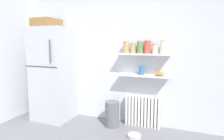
{
  "coord_description": "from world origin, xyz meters",
  "views": [
    {
      "loc": [
        1.0,
        -1.41,
        1.49
      ],
      "look_at": [
        -0.16,
        1.6,
        1.05
      ],
      "focal_mm": 30.82,
      "sensor_mm": 36.0,
      "label": 1
    }
  ],
  "objects_px": {
    "storage_jar_5": "(163,47)",
    "storage_jar_1": "(133,48)",
    "storage_jar_2": "(140,47)",
    "storage_jar_3": "(148,47)",
    "radiator": "(143,111)",
    "storage_jar_0": "(126,47)",
    "storage_jar_4": "(155,49)",
    "refrigerator": "(53,72)",
    "trash_bin": "(112,114)",
    "vase": "(142,70)",
    "shelf_bowl": "(160,74)",
    "pet_food_bowl": "(134,136)"
  },
  "relations": [
    {
      "from": "storage_jar_1",
      "to": "radiator",
      "type": "bearing_deg",
      "value": 8.93
    },
    {
      "from": "radiator",
      "to": "storage_jar_4",
      "type": "distance_m",
      "value": 1.14
    },
    {
      "from": "storage_jar_3",
      "to": "storage_jar_5",
      "type": "xyz_separation_m",
      "value": [
        0.25,
        0.0,
        -0.01
      ]
    },
    {
      "from": "storage_jar_3",
      "to": "vase",
      "type": "xyz_separation_m",
      "value": [
        -0.09,
        0.0,
        -0.41
      ]
    },
    {
      "from": "radiator",
      "to": "storage_jar_5",
      "type": "distance_m",
      "value": 1.2
    },
    {
      "from": "refrigerator",
      "to": "storage_jar_1",
      "type": "relative_size",
      "value": 10.78
    },
    {
      "from": "storage_jar_4",
      "to": "shelf_bowl",
      "type": "distance_m",
      "value": 0.43
    },
    {
      "from": "storage_jar_2",
      "to": "shelf_bowl",
      "type": "bearing_deg",
      "value": 0.0
    },
    {
      "from": "radiator",
      "to": "storage_jar_3",
      "type": "xyz_separation_m",
      "value": [
        0.06,
        -0.03,
        1.16
      ]
    },
    {
      "from": "storage_jar_0",
      "to": "storage_jar_4",
      "type": "distance_m",
      "value": 0.51
    },
    {
      "from": "storage_jar_0",
      "to": "storage_jar_2",
      "type": "height_order",
      "value": "storage_jar_2"
    },
    {
      "from": "vase",
      "to": "pet_food_bowl",
      "type": "relative_size",
      "value": 0.75
    },
    {
      "from": "storage_jar_2",
      "to": "storage_jar_5",
      "type": "bearing_deg",
      "value": 0.0
    },
    {
      "from": "refrigerator",
      "to": "storage_jar_0",
      "type": "height_order",
      "value": "refrigerator"
    },
    {
      "from": "storage_jar_3",
      "to": "pet_food_bowl",
      "type": "relative_size",
      "value": 1.07
    },
    {
      "from": "radiator",
      "to": "storage_jar_2",
      "type": "relative_size",
      "value": 2.86
    },
    {
      "from": "storage_jar_2",
      "to": "pet_food_bowl",
      "type": "xyz_separation_m",
      "value": [
        0.04,
        -0.46,
        -1.41
      ]
    },
    {
      "from": "storage_jar_4",
      "to": "storage_jar_1",
      "type": "bearing_deg",
      "value": 180.0
    },
    {
      "from": "storage_jar_0",
      "to": "storage_jar_1",
      "type": "distance_m",
      "value": 0.13
    },
    {
      "from": "vase",
      "to": "pet_food_bowl",
      "type": "bearing_deg",
      "value": -89.71
    },
    {
      "from": "radiator",
      "to": "storage_jar_2",
      "type": "bearing_deg",
      "value": -154.76
    },
    {
      "from": "storage_jar_2",
      "to": "storage_jar_3",
      "type": "relative_size",
      "value": 0.95
    },
    {
      "from": "storage_jar_5",
      "to": "trash_bin",
      "type": "distance_m",
      "value": 1.47
    },
    {
      "from": "storage_jar_4",
      "to": "shelf_bowl",
      "type": "height_order",
      "value": "storage_jar_4"
    },
    {
      "from": "storage_jar_4",
      "to": "storage_jar_3",
      "type": "bearing_deg",
      "value": 180.0
    },
    {
      "from": "storage_jar_4",
      "to": "pet_food_bowl",
      "type": "bearing_deg",
      "value": -115.59
    },
    {
      "from": "storage_jar_5",
      "to": "trash_bin",
      "type": "bearing_deg",
      "value": -167.23
    },
    {
      "from": "radiator",
      "to": "shelf_bowl",
      "type": "height_order",
      "value": "shelf_bowl"
    },
    {
      "from": "radiator",
      "to": "storage_jar_0",
      "type": "xyz_separation_m",
      "value": [
        -0.32,
        -0.03,
        1.15
      ]
    },
    {
      "from": "storage_jar_0",
      "to": "storage_jar_4",
      "type": "relative_size",
      "value": 1.34
    },
    {
      "from": "radiator",
      "to": "shelf_bowl",
      "type": "distance_m",
      "value": 0.76
    },
    {
      "from": "storage_jar_5",
      "to": "storage_jar_1",
      "type": "bearing_deg",
      "value": 180.0
    },
    {
      "from": "trash_bin",
      "to": "storage_jar_2",
      "type": "bearing_deg",
      "value": 22.77
    },
    {
      "from": "storage_jar_4",
      "to": "trash_bin",
      "type": "xyz_separation_m",
      "value": [
        -0.7,
        -0.19,
        -1.17
      ]
    },
    {
      "from": "storage_jar_0",
      "to": "storage_jar_1",
      "type": "relative_size",
      "value": 1.18
    },
    {
      "from": "storage_jar_1",
      "to": "storage_jar_5",
      "type": "height_order",
      "value": "storage_jar_5"
    },
    {
      "from": "refrigerator",
      "to": "trash_bin",
      "type": "bearing_deg",
      "value": 1.44
    },
    {
      "from": "storage_jar_5",
      "to": "vase",
      "type": "bearing_deg",
      "value": 180.0
    },
    {
      "from": "refrigerator",
      "to": "vase",
      "type": "distance_m",
      "value": 1.74
    },
    {
      "from": "storage_jar_5",
      "to": "shelf_bowl",
      "type": "distance_m",
      "value": 0.45
    },
    {
      "from": "trash_bin",
      "to": "pet_food_bowl",
      "type": "distance_m",
      "value": 0.59
    },
    {
      "from": "storage_jar_1",
      "to": "storage_jar_2",
      "type": "relative_size",
      "value": 0.83
    },
    {
      "from": "storage_jar_0",
      "to": "storage_jar_2",
      "type": "distance_m",
      "value": 0.25
    },
    {
      "from": "shelf_bowl",
      "to": "storage_jar_1",
      "type": "bearing_deg",
      "value": 180.0
    },
    {
      "from": "refrigerator",
      "to": "storage_jar_2",
      "type": "relative_size",
      "value": 8.92
    },
    {
      "from": "pet_food_bowl",
      "to": "storage_jar_5",
      "type": "bearing_deg",
      "value": 52.84
    },
    {
      "from": "radiator",
      "to": "storage_jar_4",
      "type": "height_order",
      "value": "storage_jar_4"
    },
    {
      "from": "refrigerator",
      "to": "shelf_bowl",
      "type": "distance_m",
      "value": 2.05
    },
    {
      "from": "storage_jar_3",
      "to": "storage_jar_4",
      "type": "bearing_deg",
      "value": -0.0
    },
    {
      "from": "refrigerator",
      "to": "pet_food_bowl",
      "type": "relative_size",
      "value": 9.09
    }
  ]
}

